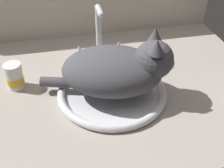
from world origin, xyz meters
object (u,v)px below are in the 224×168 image
sink_basin (112,92)px  faucet (99,39)px  cat (120,69)px  pill_bottle (15,77)px

sink_basin → faucet: size_ratio=1.66×
faucet → cat: size_ratio=0.52×
sink_basin → pill_bottle: size_ratio=3.93×
faucet → cat: 22.90cm
cat → sink_basin: bearing=164.6°
faucet → pill_bottle: (-28.89, -12.22, -3.67)cm
faucet → pill_bottle: faucet is taller
faucet → pill_bottle: 31.59cm
cat → pill_bottle: (-31.13, 10.49, -5.53)cm
cat → pill_bottle: cat is taller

